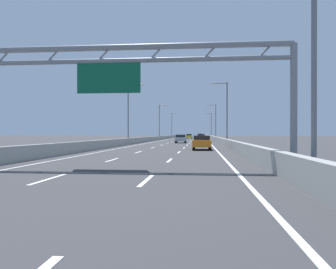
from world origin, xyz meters
name	(u,v)px	position (x,y,z in m)	size (l,w,h in m)	color
ground_plane	(188,139)	(0.00, 100.00, 0.00)	(260.00, 260.00, 0.00)	#38383A
lane_dash_left_1	(48,179)	(-1.80, 12.50, 0.01)	(0.16, 3.00, 0.01)	white
lane_dash_left_2	(112,160)	(-1.80, 21.50, 0.01)	(0.16, 3.00, 0.01)	white
lane_dash_left_3	(138,152)	(-1.80, 30.50, 0.01)	(0.16, 3.00, 0.01)	white
lane_dash_left_4	(153,148)	(-1.80, 39.50, 0.01)	(0.16, 3.00, 0.01)	white
lane_dash_left_5	(162,145)	(-1.80, 48.50, 0.01)	(0.16, 3.00, 0.01)	white
lane_dash_left_6	(168,143)	(-1.80, 57.50, 0.01)	(0.16, 3.00, 0.01)	white
lane_dash_left_7	(172,142)	(-1.80, 66.50, 0.01)	(0.16, 3.00, 0.01)	white
lane_dash_left_8	(176,141)	(-1.80, 75.50, 0.01)	(0.16, 3.00, 0.01)	white
lane_dash_left_9	(178,140)	(-1.80, 84.50, 0.01)	(0.16, 3.00, 0.01)	white
lane_dash_left_10	(181,139)	(-1.80, 93.50, 0.01)	(0.16, 3.00, 0.01)	white
lane_dash_left_11	(182,139)	(-1.80, 102.50, 0.01)	(0.16, 3.00, 0.01)	white
lane_dash_left_12	(184,138)	(-1.80, 111.50, 0.01)	(0.16, 3.00, 0.01)	white
lane_dash_left_13	(185,138)	(-1.80, 120.50, 0.01)	(0.16, 3.00, 0.01)	white
lane_dash_left_14	(186,138)	(-1.80, 129.50, 0.01)	(0.16, 3.00, 0.01)	white
lane_dash_left_15	(187,137)	(-1.80, 138.50, 0.01)	(0.16, 3.00, 0.01)	white
lane_dash_left_16	(188,137)	(-1.80, 147.50, 0.01)	(0.16, 3.00, 0.01)	white
lane_dash_left_17	(189,137)	(-1.80, 156.50, 0.01)	(0.16, 3.00, 0.01)	white
lane_dash_right_1	(146,180)	(1.80, 12.50, 0.01)	(0.16, 3.00, 0.01)	white
lane_dash_right_2	(170,160)	(1.80, 21.50, 0.01)	(0.16, 3.00, 0.01)	white
lane_dash_right_3	(179,152)	(1.80, 30.50, 0.01)	(0.16, 3.00, 0.01)	white
lane_dash_right_4	(184,148)	(1.80, 39.50, 0.01)	(0.16, 3.00, 0.01)	white
lane_dash_right_5	(187,145)	(1.80, 48.50, 0.01)	(0.16, 3.00, 0.01)	white
lane_dash_right_6	(189,143)	(1.80, 57.50, 0.01)	(0.16, 3.00, 0.01)	white
lane_dash_right_7	(191,142)	(1.80, 66.50, 0.01)	(0.16, 3.00, 0.01)	white
lane_dash_right_8	(192,141)	(1.80, 75.50, 0.01)	(0.16, 3.00, 0.01)	white
lane_dash_right_9	(193,140)	(1.80, 84.50, 0.01)	(0.16, 3.00, 0.01)	white
lane_dash_right_10	(194,139)	(1.80, 93.50, 0.01)	(0.16, 3.00, 0.01)	white
lane_dash_right_11	(194,139)	(1.80, 102.50, 0.01)	(0.16, 3.00, 0.01)	white
lane_dash_right_12	(195,138)	(1.80, 111.50, 0.01)	(0.16, 3.00, 0.01)	white
lane_dash_right_13	(195,138)	(1.80, 120.50, 0.01)	(0.16, 3.00, 0.01)	white
lane_dash_right_14	(196,138)	(1.80, 129.50, 0.01)	(0.16, 3.00, 0.01)	white
lane_dash_right_15	(196,137)	(1.80, 138.50, 0.01)	(0.16, 3.00, 0.01)	white
lane_dash_right_16	(196,137)	(1.80, 147.50, 0.01)	(0.16, 3.00, 0.01)	white
lane_dash_right_17	(197,137)	(1.80, 156.50, 0.01)	(0.16, 3.00, 0.01)	white
edge_line_left	(166,140)	(-5.25, 88.00, 0.01)	(0.16, 176.00, 0.01)	white
edge_line_right	(207,140)	(5.25, 88.00, 0.01)	(0.16, 176.00, 0.01)	white
barrier_left	(168,137)	(-6.90, 110.00, 0.47)	(0.45, 220.00, 0.95)	#9E9E99
barrier_right	(211,137)	(6.90, 110.00, 0.47)	(0.45, 220.00, 0.95)	#9E9E99
sign_gantry	(127,73)	(-0.15, 18.26, 4.87)	(17.08, 0.36, 6.36)	gray
streetlamp_right_near	(307,28)	(7.47, 13.08, 5.40)	(2.58, 0.28, 9.50)	slate
streetlamp_left_mid	(130,110)	(-7.47, 53.62, 5.40)	(2.58, 0.28, 9.50)	slate
streetlamp_right_mid	(226,109)	(7.47, 53.62, 5.40)	(2.58, 0.28, 9.50)	slate
streetlamp_left_far	(160,120)	(-7.47, 94.16, 5.40)	(2.58, 0.28, 9.50)	slate
streetlamp_right_far	(215,120)	(7.47, 94.16, 5.40)	(2.58, 0.28, 9.50)	slate
streetlamp_left_distant	(172,124)	(-7.47, 134.70, 5.40)	(2.58, 0.28, 9.50)	slate
streetlamp_right_distant	(211,124)	(7.47, 134.70, 5.40)	(2.58, 0.28, 9.50)	slate
white_car	(200,136)	(3.45, 112.58, 0.78)	(1.72, 4.43, 1.54)	silver
black_car	(201,138)	(3.75, 73.05, 0.76)	(1.74, 4.42, 1.46)	black
yellow_car	(189,136)	(0.03, 107.66, 0.75)	(1.87, 4.62, 1.43)	yellow
orange_car	(202,142)	(3.80, 35.54, 0.75)	(1.84, 4.25, 1.44)	orange
red_car	(201,136)	(3.55, 139.55, 0.74)	(1.77, 4.48, 1.44)	red
silver_car	(181,139)	(0.23, 59.96, 0.75)	(1.81, 4.36, 1.44)	#A8ADB2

